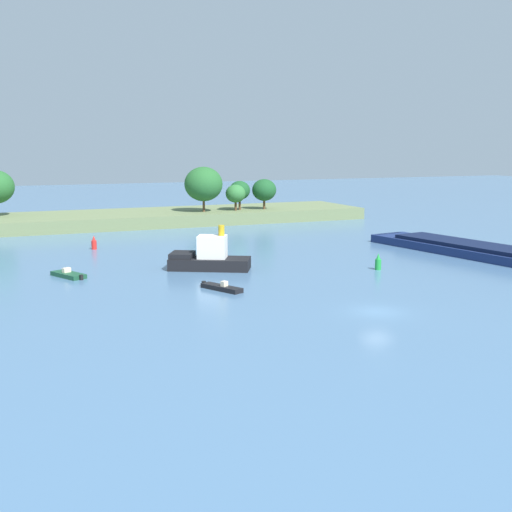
{
  "coord_description": "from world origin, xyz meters",
  "views": [
    {
      "loc": [
        -30.12,
        -44.76,
        13.93
      ],
      "look_at": [
        -1.37,
        23.55,
        1.2
      ],
      "focal_mm": 44.85,
      "sensor_mm": 36.0,
      "label": 1
    }
  ],
  "objects_px": {
    "cargo_barge": "(507,254)",
    "channel_buoy_green": "(378,263)",
    "small_motorboat": "(69,275)",
    "channel_buoy_red": "(94,243)",
    "fishing_skiff": "(221,288)",
    "tugboat": "(209,258)"
  },
  "relations": [
    {
      "from": "tugboat",
      "to": "fishing_skiff",
      "type": "xyz_separation_m",
      "value": [
        -2.32,
        -10.82,
        -1.06
      ]
    },
    {
      "from": "tugboat",
      "to": "small_motorboat",
      "type": "xyz_separation_m",
      "value": [
        -15.4,
        1.65,
        -1.06
      ]
    },
    {
      "from": "small_motorboat",
      "to": "cargo_barge",
      "type": "height_order",
      "value": "cargo_barge"
    },
    {
      "from": "small_motorboat",
      "to": "cargo_barge",
      "type": "xyz_separation_m",
      "value": [
        50.8,
        -10.99,
        0.6
      ]
    },
    {
      "from": "cargo_barge",
      "to": "channel_buoy_red",
      "type": "xyz_separation_m",
      "value": [
        -45.26,
        29.14,
        -0.05
      ]
    },
    {
      "from": "tugboat",
      "to": "small_motorboat",
      "type": "distance_m",
      "value": 15.53
    },
    {
      "from": "small_motorboat",
      "to": "tugboat",
      "type": "bearing_deg",
      "value": -6.12
    },
    {
      "from": "small_motorboat",
      "to": "channel_buoy_red",
      "type": "bearing_deg",
      "value": 73.05
    },
    {
      "from": "fishing_skiff",
      "to": "tugboat",
      "type": "bearing_deg",
      "value": 77.88
    },
    {
      "from": "tugboat",
      "to": "small_motorboat",
      "type": "relative_size",
      "value": 2.04
    },
    {
      "from": "fishing_skiff",
      "to": "channel_buoy_green",
      "type": "distance_m",
      "value": 20.36
    },
    {
      "from": "cargo_barge",
      "to": "channel_buoy_red",
      "type": "relative_size",
      "value": 21.44
    },
    {
      "from": "cargo_barge",
      "to": "channel_buoy_red",
      "type": "distance_m",
      "value": 53.83
    },
    {
      "from": "cargo_barge",
      "to": "channel_buoy_red",
      "type": "bearing_deg",
      "value": 147.23
    },
    {
      "from": "small_motorboat",
      "to": "channel_buoy_red",
      "type": "relative_size",
      "value": 2.54
    },
    {
      "from": "fishing_skiff",
      "to": "channel_buoy_red",
      "type": "bearing_deg",
      "value": 103.85
    },
    {
      "from": "cargo_barge",
      "to": "channel_buoy_green",
      "type": "distance_m",
      "value": 17.66
    },
    {
      "from": "small_motorboat",
      "to": "fishing_skiff",
      "type": "height_order",
      "value": "small_motorboat"
    },
    {
      "from": "fishing_skiff",
      "to": "channel_buoy_green",
      "type": "xyz_separation_m",
      "value": [
        20.13,
        3.01,
        0.56
      ]
    },
    {
      "from": "fishing_skiff",
      "to": "cargo_barge",
      "type": "height_order",
      "value": "cargo_barge"
    },
    {
      "from": "cargo_barge",
      "to": "small_motorboat",
      "type": "bearing_deg",
      "value": 167.8
    },
    {
      "from": "fishing_skiff",
      "to": "cargo_barge",
      "type": "xyz_separation_m",
      "value": [
        37.72,
        1.48,
        0.61
      ]
    }
  ]
}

